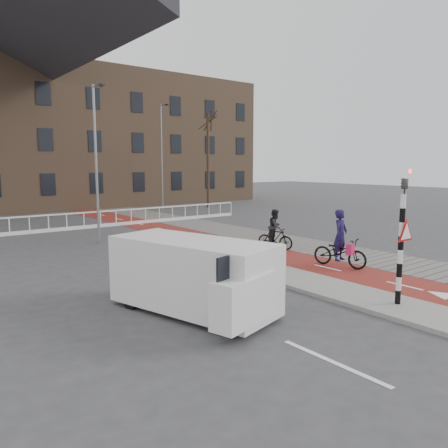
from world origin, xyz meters
TOP-DOWN VIEW (x-y plane):
  - ground at (0.00, 0.00)m, footprint 120.00×120.00m
  - bike_lane at (1.50, 10.00)m, footprint 2.50×60.00m
  - sidewalk at (4.30, 10.00)m, footprint 3.00×60.00m
  - curb_island at (-0.70, 4.00)m, footprint 1.80×16.00m
  - traffic_signal at (-0.60, -2.02)m, footprint 0.80×0.80m
  - bollard at (-0.33, 2.58)m, footprint 0.12×0.12m
  - cyclist_near at (1.98, 1.84)m, footprint 1.15×2.15m
  - cyclist_far at (2.45, 5.69)m, footprint 1.06×1.69m
  - van at (-5.02, 1.03)m, footprint 2.85×4.67m
  - railing at (-5.00, 17.00)m, footprint 28.00×0.10m
  - townhouse_row at (-3.00, 32.00)m, footprint 46.00×10.00m
  - tree_right at (11.13, 22.83)m, footprint 0.24×0.24m
  - streetlight_near at (-3.15, 11.88)m, footprint 0.12×0.12m
  - streetlight_right at (6.83, 23.25)m, footprint 0.12×0.12m

SIDE VIEW (x-z plane):
  - ground at x=0.00m, z-range 0.00..0.00m
  - bike_lane at x=1.50m, z-range 0.00..0.01m
  - sidewalk at x=4.30m, z-range 0.00..0.01m
  - curb_island at x=-0.70m, z-range 0.00..0.12m
  - railing at x=-5.00m, z-range -0.19..0.80m
  - bollard at x=-0.33m, z-range 0.12..1.04m
  - cyclist_near at x=1.98m, z-range -0.34..1.77m
  - cyclist_far at x=2.45m, z-range -0.14..1.64m
  - van at x=-5.02m, z-range 0.05..1.93m
  - traffic_signal at x=-0.60m, z-range 0.15..3.83m
  - streetlight_near at x=-3.15m, z-range 0.00..7.34m
  - tree_right at x=11.13m, z-range 0.00..8.06m
  - streetlight_right at x=6.83m, z-range 0.00..8.48m
  - townhouse_row at x=-3.00m, z-range -0.14..15.76m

